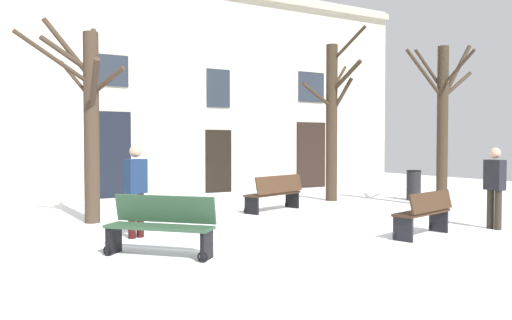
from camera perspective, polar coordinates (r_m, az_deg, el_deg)
The scene contains 11 objects.
ground_plane at distance 10.65m, azimuth 4.16°, elevation -7.61°, with size 31.96×31.96×0.00m, color white.
building_facade at distance 17.72m, azimuth -10.37°, elevation 8.33°, with size 19.97×0.60×7.42m.
tree_left_of_center at distance 14.85m, azimuth 20.22°, elevation 4.33°, with size 2.35×1.74×4.51m.
tree_right_of_center at distance 11.76m, azimuth -18.20°, elevation 4.82°, with size 2.18×1.69×4.50m.
tree_foreground at distance 15.69m, azimuth 8.56°, elevation 4.70°, with size 1.98×1.55×5.18m.
litter_bin at distance 16.40m, azimuth 17.25°, elevation -2.71°, with size 0.46×0.46×0.93m.
bench_by_litter_bin at distance 13.16m, azimuth 2.14°, elevation -3.70°, with size 1.89×1.10×0.94m.
bench_far_corner at distance 10.10m, azimuth 18.35°, elevation -5.65°, with size 1.58×0.82×0.86m.
bench_near_lamp at distance 8.12m, azimuth -10.63°, elevation -7.17°, with size 1.53×1.56×0.94m.
person_strolling at distance 11.47m, azimuth 25.17°, elevation -2.45°, with size 0.24×0.39×1.67m.
person_near_bench at distance 9.68m, azimuth -13.32°, elevation -2.89°, with size 0.43×0.33×1.73m.
Camera 1 is at (-5.88, -8.71, 1.76)m, focal length 35.69 mm.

